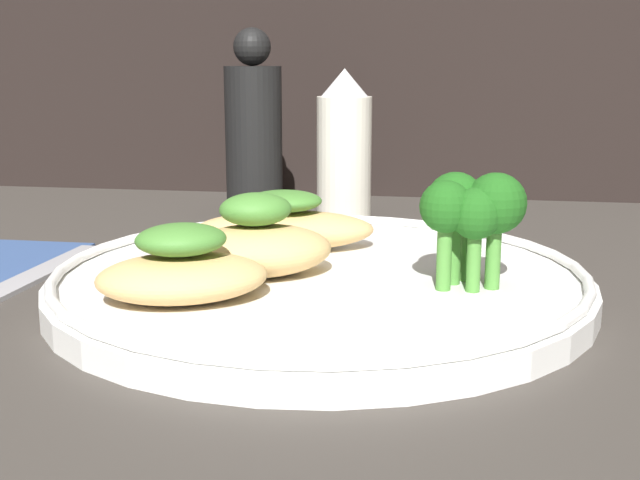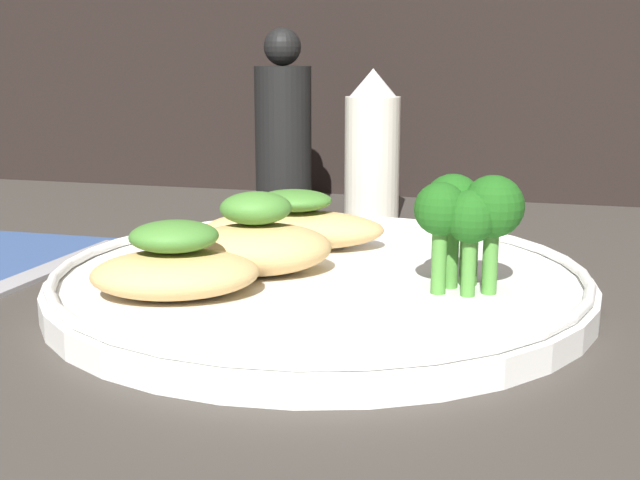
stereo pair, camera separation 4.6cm
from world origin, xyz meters
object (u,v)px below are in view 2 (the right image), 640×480
Objects in this scene: broccoli_bunch at (467,214)px; pepper_grinder at (283,134)px; plate at (320,281)px; sauce_bottle at (372,149)px.

pepper_grinder reaches higher than broccoli_bunch.
sauce_bottle is at bearing 94.23° from plate.
sauce_bottle is 0.79× the size of pepper_grinder.
broccoli_bunch is 0.39× the size of pepper_grinder.
sauce_bottle is at bearing 0.00° from pepper_grinder.
broccoli_bunch is 0.49× the size of sauce_bottle.
sauce_bottle is 7.91cm from pepper_grinder.
pepper_grinder is (-9.54, 23.12, 6.22)cm from plate.
pepper_grinder reaches higher than plate.
broccoli_bunch is at bearing -53.88° from pepper_grinder.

